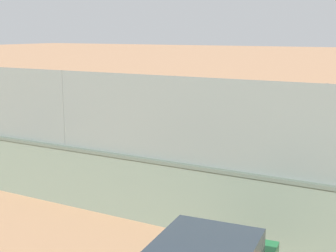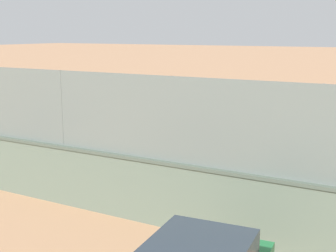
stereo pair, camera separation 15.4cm
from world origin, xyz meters
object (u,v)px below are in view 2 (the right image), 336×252
at_px(player_crossing_court, 79,141).
at_px(sports_ball, 241,108).
at_px(player_baseline_waiting, 313,110).
at_px(player_foreground_swinging, 252,108).

bearing_deg(player_crossing_court, sports_ball, -108.23).
height_order(player_baseline_waiting, sports_ball, player_baseline_waiting).
height_order(player_foreground_swinging, player_baseline_waiting, player_baseline_waiting).
height_order(player_baseline_waiting, player_crossing_court, player_baseline_waiting).
relative_size(player_foreground_swinging, player_crossing_court, 0.99).
xyz_separation_m(player_crossing_court, sports_ball, (-2.78, -8.45, 0.19)).
distance_m(player_baseline_waiting, sports_ball, 3.50).
xyz_separation_m(player_baseline_waiting, player_crossing_court, (5.69, 10.38, -0.01)).
bearing_deg(sports_ball, player_crossing_court, 71.77).
distance_m(player_foreground_swinging, player_baseline_waiting, 2.89).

